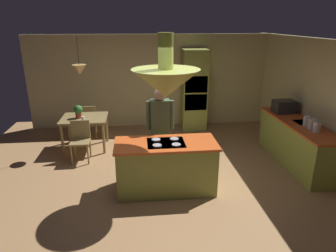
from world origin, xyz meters
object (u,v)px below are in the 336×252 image
object	(u,v)px
chair_facing_island	(80,138)
potted_plant_on_table	(78,111)
cup_on_table	(83,118)
canister_tea	(306,121)
canister_flour	(317,127)
kitchen_island	(166,166)
microwave_on_counter	(284,106)
person_at_island	(160,126)
canister_sugar	(311,124)
dining_table	(85,122)
oven_tower	(194,90)
chair_by_back_wall	(89,119)

from	to	relation	value
chair_facing_island	potted_plant_on_table	bearing A→B (deg)	100.13
cup_on_table	canister_tea	xyz separation A→B (m)	(4.52, -1.31, 0.21)
canister_flour	canister_tea	bearing A→B (deg)	90.00
kitchen_island	microwave_on_counter	bearing A→B (deg)	27.94
person_at_island	potted_plant_on_table	xyz separation A→B (m)	(-1.77, 1.41, -0.06)
canister_sugar	cup_on_table	bearing A→B (deg)	161.78
dining_table	person_at_island	size ratio (longest dim) A/B	0.60
oven_tower	canister_tea	bearing A→B (deg)	-56.92
canister_flour	canister_sugar	distance (m)	0.18
potted_plant_on_table	microwave_on_counter	size ratio (longest dim) A/B	0.65
kitchen_island	person_at_island	world-z (taller)	person_at_island
oven_tower	canister_flour	distance (m)	3.50
oven_tower	microwave_on_counter	bearing A→B (deg)	-44.96
person_at_island	oven_tower	bearing A→B (deg)	66.10
chair_facing_island	microwave_on_counter	distance (m)	4.57
potted_plant_on_table	dining_table	bearing A→B (deg)	15.14
chair_facing_island	canister_tea	bearing A→B (deg)	-10.84
chair_by_back_wall	kitchen_island	bearing A→B (deg)	121.64
oven_tower	cup_on_table	world-z (taller)	oven_tower
chair_facing_island	canister_tea	distance (m)	4.65
chair_facing_island	potted_plant_on_table	size ratio (longest dim) A/B	2.90
oven_tower	cup_on_table	distance (m)	3.11
chair_by_back_wall	canister_sugar	world-z (taller)	canister_sugar
person_at_island	canister_sugar	bearing A→B (deg)	-5.35
chair_by_back_wall	canister_tea	distance (m)	5.06
kitchen_island	cup_on_table	bearing A→B (deg)	131.84
cup_on_table	canister_tea	distance (m)	4.71
dining_table	canister_tea	distance (m)	4.80
microwave_on_counter	oven_tower	bearing A→B (deg)	135.04
canister_sugar	canister_tea	bearing A→B (deg)	90.00
chair_by_back_wall	potted_plant_on_table	bearing A→B (deg)	80.75
oven_tower	microwave_on_counter	world-z (taller)	oven_tower
person_at_island	canister_flour	world-z (taller)	person_at_island
chair_facing_island	chair_by_back_wall	xyz separation A→B (m)	(0.00, 1.32, 0.00)
dining_table	cup_on_table	bearing A→B (deg)	-85.94
microwave_on_counter	canister_sugar	bearing A→B (deg)	-90.00
oven_tower	potted_plant_on_table	size ratio (longest dim) A/B	7.27
kitchen_island	canister_flour	bearing A→B (deg)	4.26
kitchen_island	potted_plant_on_table	distance (m)	2.79
canister_tea	chair_facing_island	bearing A→B (deg)	169.16
potted_plant_on_table	chair_by_back_wall	bearing A→B (deg)	80.75
potted_plant_on_table	cup_on_table	size ratio (longest dim) A/B	3.33
oven_tower	person_at_island	size ratio (longest dim) A/B	1.27
dining_table	potted_plant_on_table	bearing A→B (deg)	-164.86
kitchen_island	canister_sugar	xyz separation A→B (m)	(2.84, 0.39, 0.55)
oven_tower	canister_sugar	size ratio (longest dim) A/B	10.69
oven_tower	canister_flour	bearing A→B (deg)	-60.15
cup_on_table	canister_flour	world-z (taller)	canister_flour
oven_tower	dining_table	xyz separation A→B (m)	(-2.80, -1.14, -0.43)
dining_table	chair_facing_island	world-z (taller)	chair_facing_island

